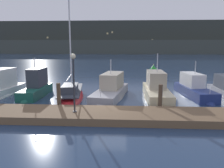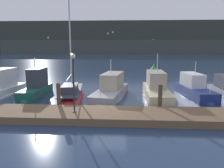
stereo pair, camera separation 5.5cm
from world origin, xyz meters
name	(u,v)px [view 1 (the left image)]	position (x,y,z in m)	size (l,w,h in m)	color
ground_plane	(109,109)	(0.00, 0.00, 0.00)	(400.00, 400.00, 0.00)	navy
dock	(107,115)	(0.00, -2.00, 0.23)	(30.15, 2.80, 0.45)	brown
mooring_pile_1	(59,97)	(-3.49, -0.35, 0.95)	(0.28, 0.28, 1.91)	#4C3D2D
mooring_pile_2	(160,98)	(3.49, -0.35, 0.94)	(0.28, 0.28, 1.89)	#4C3D2D
motorboat_berth_2	(36,91)	(-6.77, 3.69, 0.45)	(1.65, 5.27, 3.96)	#195647
sailboat_berth_3	(71,96)	(-3.50, 3.17, 0.13)	(3.03, 7.35, 9.78)	red
motorboat_berth_4	(111,93)	(-0.12, 3.58, 0.35)	(3.39, 7.45, 3.87)	gray
motorboat_berth_5	(156,93)	(3.77, 3.42, 0.42)	(2.03, 7.02, 4.37)	beige
motorboat_berth_6	(194,92)	(7.19, 4.34, 0.35)	(2.59, 6.46, 3.72)	navy
channel_buoy	(153,72)	(5.10, 15.93, 0.67)	(1.49, 1.49, 1.83)	green
dock_lamppost	(74,73)	(-1.97, -2.17, 2.86)	(0.32, 0.32, 3.56)	#2D2D33
hillside_backdrop	(126,39)	(1.79, 100.71, 7.33)	(240.00, 23.00, 15.92)	#333833
rowboat_adrift	(3,80)	(-14.79, 12.33, 0.00)	(2.89, 2.20, 0.56)	navy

